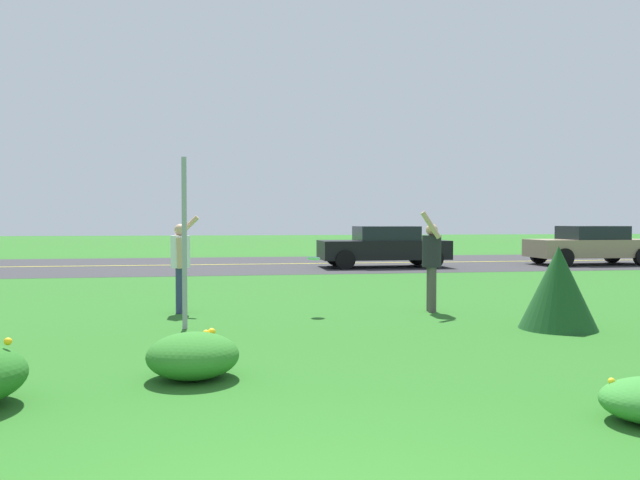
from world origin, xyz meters
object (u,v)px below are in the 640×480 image
person_thrower_white_shirt (181,259)px  car_tan_leftmost (590,245)px  sign_post_near_path (184,243)px  frisbee_pale_blue (313,258)px  person_catcher_dark_shirt (431,259)px  car_black_center_left (384,246)px

person_thrower_white_shirt → car_tan_leftmost: bearing=34.7°
sign_post_near_path → car_tan_leftmost: sign_post_near_path is taller
car_tan_leftmost → frisbee_pale_blue: bearing=-139.0°
person_thrower_white_shirt → person_catcher_dark_shirt: bearing=-7.8°
person_catcher_dark_shirt → frisbee_pale_blue: person_catcher_dark_shirt is taller
car_tan_leftmost → car_black_center_left: 7.98m
car_black_center_left → person_thrower_white_shirt: bearing=-122.7°
sign_post_near_path → car_tan_leftmost: (14.25, 11.67, -0.55)m
sign_post_near_path → person_catcher_dark_shirt: bearing=14.1°
frisbee_pale_blue → car_black_center_left: car_black_center_left is taller
person_thrower_white_shirt → frisbee_pale_blue: size_ratio=7.20×
car_black_center_left → sign_post_near_path: bearing=-118.2°
person_catcher_dark_shirt → car_tan_leftmost: size_ratio=0.40×
sign_post_near_path → car_black_center_left: size_ratio=0.57×
sign_post_near_path → frisbee_pale_blue: (2.14, 1.15, -0.32)m
person_thrower_white_shirt → sign_post_near_path: bearing=-84.6°
sign_post_near_path → person_catcher_dark_shirt: sign_post_near_path is taller
sign_post_near_path → person_thrower_white_shirt: size_ratio=1.49×
car_tan_leftmost → person_catcher_dark_shirt: bearing=-133.3°
person_catcher_dark_shirt → frisbee_pale_blue: (-2.12, 0.08, 0.03)m
sign_post_near_path → car_tan_leftmost: size_ratio=0.57×
person_catcher_dark_shirt → car_black_center_left: bearing=79.3°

